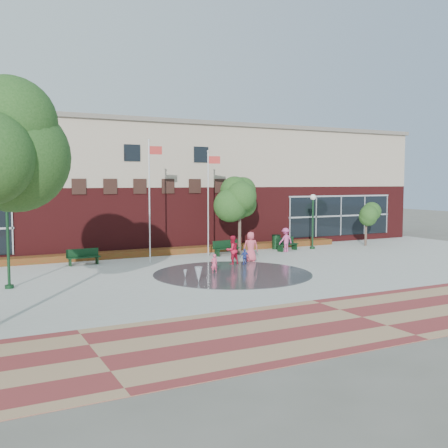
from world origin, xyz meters
name	(u,v)px	position (x,y,z in m)	size (l,w,h in m)	color
ground	(262,284)	(0.00, 0.00, 0.00)	(120.00, 120.00, 0.00)	#666056
plaza_concrete	(224,271)	(0.00, 4.00, 0.00)	(46.00, 18.00, 0.01)	#A8A8A0
paver_band	(362,318)	(0.00, -7.00, 0.00)	(46.00, 6.00, 0.01)	maroon
splash_pad	(233,274)	(0.00, 3.00, 0.00)	(8.40, 8.40, 0.01)	#383A3D
library_building	(145,185)	(0.00, 17.48, 4.64)	(44.40, 10.40, 9.20)	#511516
flower_bed	(173,254)	(0.00, 11.60, 0.00)	(26.00, 1.20, 0.40)	maroon
flagpole_left	(150,195)	(-2.59, 8.67, 4.13)	(0.87, 0.15, 7.41)	white
flagpole_right	(209,197)	(1.81, 9.76, 3.88)	(0.80, 0.38, 6.95)	white
lamp_left	(8,233)	(-10.89, 4.29, 2.57)	(0.44, 0.44, 4.13)	#103219
lamp_right	(313,215)	(10.06, 9.56, 2.48)	(0.42, 0.42, 3.99)	#103219
bench_left	(84,260)	(-6.40, 9.63, 0.31)	(1.93, 0.64, 0.96)	#103219
bench_mid	(227,251)	(2.97, 9.37, 0.32)	(2.06, 0.84, 1.01)	#103219
bench_right	(287,247)	(7.81, 9.50, 0.31)	(1.95, 1.04, 0.95)	#103219
trash_can	(276,242)	(7.62, 10.63, 0.54)	(0.65, 0.65, 1.07)	#103219
tree_mid	(240,200)	(3.86, 9.29, 3.69)	(3.01, 3.01, 5.07)	#48362C
tree_small_right	(366,214)	(14.81, 9.24, 2.41)	(1.93, 1.93, 3.30)	#48362C
water_jet_a	(199,283)	(-2.64, 1.53, 0.00)	(0.39, 0.39, 0.77)	white
water_jet_b	(185,278)	(-2.70, 3.03, 0.00)	(0.18, 0.18, 0.41)	white
child_splash	(214,264)	(-0.83, 3.52, 0.53)	(0.39, 0.26, 1.07)	#DD4669
adult_red	(232,250)	(1.50, 5.89, 0.86)	(0.84, 0.65, 1.72)	red
adult_pink	(251,247)	(3.05, 6.37, 0.92)	(0.90, 0.59, 1.84)	#D54C61
child_blue	(245,257)	(2.08, 5.39, 0.49)	(0.57, 0.24, 0.98)	#2F42A2
person_bench	(286,240)	(7.45, 9.15, 0.84)	(1.09, 0.62, 1.68)	#CF498A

